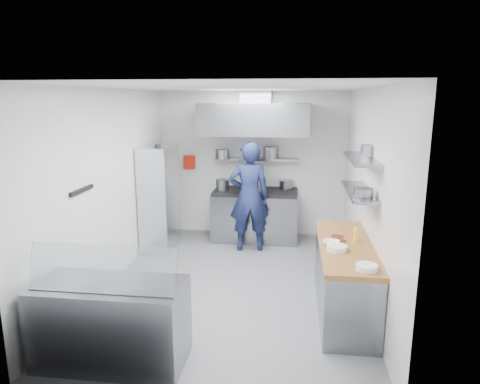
# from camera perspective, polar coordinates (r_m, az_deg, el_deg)

# --- Properties ---
(floor) EXTENTS (5.00, 5.00, 0.00)m
(floor) POSITION_cam_1_polar(r_m,az_deg,el_deg) (6.39, -0.71, -12.18)
(floor) COLOR #59595B
(floor) RESTS_ON ground
(ceiling) EXTENTS (5.00, 5.00, 0.00)m
(ceiling) POSITION_cam_1_polar(r_m,az_deg,el_deg) (5.82, -0.78, 13.79)
(ceiling) COLOR silver
(ceiling) RESTS_ON wall_back
(wall_back) EXTENTS (3.60, 2.80, 0.02)m
(wall_back) POSITION_cam_1_polar(r_m,az_deg,el_deg) (8.39, 1.68, 3.77)
(wall_back) COLOR white
(wall_back) RESTS_ON floor
(wall_front) EXTENTS (3.60, 2.80, 0.02)m
(wall_front) POSITION_cam_1_polar(r_m,az_deg,el_deg) (3.59, -6.46, -8.25)
(wall_front) COLOR white
(wall_front) RESTS_ON floor
(wall_left) EXTENTS (2.80, 5.00, 0.02)m
(wall_left) POSITION_cam_1_polar(r_m,az_deg,el_deg) (6.45, -16.78, 0.61)
(wall_left) COLOR white
(wall_left) RESTS_ON floor
(wall_right) EXTENTS (2.80, 5.00, 0.02)m
(wall_right) POSITION_cam_1_polar(r_m,az_deg,el_deg) (5.97, 16.62, -0.30)
(wall_right) COLOR white
(wall_right) RESTS_ON floor
(gas_range) EXTENTS (1.60, 0.80, 0.90)m
(gas_range) POSITION_cam_1_polar(r_m,az_deg,el_deg) (8.19, 2.05, -3.25)
(gas_range) COLOR gray
(gas_range) RESTS_ON floor
(cooktop) EXTENTS (1.57, 0.78, 0.06)m
(cooktop) POSITION_cam_1_polar(r_m,az_deg,el_deg) (8.08, 2.08, 0.03)
(cooktop) COLOR black
(cooktop) RESTS_ON gas_range
(stock_pot_left) EXTENTS (0.25, 0.25, 0.20)m
(stock_pot_left) POSITION_cam_1_polar(r_m,az_deg,el_deg) (8.07, -2.34, 0.96)
(stock_pot_left) COLOR slate
(stock_pot_left) RESTS_ON cooktop
(stock_pot_mid) EXTENTS (0.34, 0.34, 0.24)m
(stock_pot_mid) POSITION_cam_1_polar(r_m,az_deg,el_deg) (7.96, 2.25, 0.95)
(stock_pot_mid) COLOR slate
(stock_pot_mid) RESTS_ON cooktop
(stock_pot_right) EXTENTS (0.26, 0.26, 0.16)m
(stock_pot_right) POSITION_cam_1_polar(r_m,az_deg,el_deg) (8.25, 6.17, 1.02)
(stock_pot_right) COLOR slate
(stock_pot_right) RESTS_ON cooktop
(over_range_shelf) EXTENTS (1.60, 0.30, 0.04)m
(over_range_shelf) POSITION_cam_1_polar(r_m,az_deg,el_deg) (8.21, 2.27, 4.42)
(over_range_shelf) COLOR gray
(over_range_shelf) RESTS_ON wall_back
(shelf_pot_a) EXTENTS (0.26, 0.26, 0.18)m
(shelf_pot_a) POSITION_cam_1_polar(r_m,az_deg,el_deg) (8.05, -2.35, 5.05)
(shelf_pot_a) COLOR slate
(shelf_pot_a) RESTS_ON over_range_shelf
(shelf_pot_b) EXTENTS (0.29, 0.29, 0.22)m
(shelf_pot_b) POSITION_cam_1_polar(r_m,az_deg,el_deg) (8.16, 4.12, 5.27)
(shelf_pot_b) COLOR slate
(shelf_pot_b) RESTS_ON over_range_shelf
(extractor_hood) EXTENTS (1.90, 1.15, 0.55)m
(extractor_hood) POSITION_cam_1_polar(r_m,az_deg,el_deg) (7.72, 2.03, 9.73)
(extractor_hood) COLOR gray
(extractor_hood) RESTS_ON wall_back
(hood_duct) EXTENTS (0.55, 0.55, 0.24)m
(hood_duct) POSITION_cam_1_polar(r_m,az_deg,el_deg) (7.94, 2.21, 12.55)
(hood_duct) COLOR slate
(hood_duct) RESTS_ON extractor_hood
(red_firebox) EXTENTS (0.22, 0.10, 0.26)m
(red_firebox) POSITION_cam_1_polar(r_m,az_deg,el_deg) (8.54, -6.75, 3.98)
(red_firebox) COLOR red
(red_firebox) RESTS_ON wall_back
(chef) EXTENTS (0.78, 0.58, 1.94)m
(chef) POSITION_cam_1_polar(r_m,az_deg,el_deg) (7.49, 1.22, -0.63)
(chef) COLOR #161D44
(chef) RESTS_ON floor
(wire_rack) EXTENTS (0.50, 0.90, 1.85)m
(wire_rack) POSITION_cam_1_polar(r_m,az_deg,el_deg) (7.68, -10.65, -0.86)
(wire_rack) COLOR silver
(wire_rack) RESTS_ON floor
(rack_bin_a) EXTENTS (0.16, 0.19, 0.17)m
(rack_bin_a) POSITION_cam_1_polar(r_m,az_deg,el_deg) (7.44, -11.32, -2.32)
(rack_bin_a) COLOR white
(rack_bin_a) RESTS_ON wire_rack
(rack_bin_b) EXTENTS (0.12, 0.16, 0.14)m
(rack_bin_b) POSITION_cam_1_polar(r_m,az_deg,el_deg) (7.61, -10.77, 1.89)
(rack_bin_b) COLOR yellow
(rack_bin_b) RESTS_ON wire_rack
(rack_jar) EXTENTS (0.10, 0.10, 0.18)m
(rack_jar) POSITION_cam_1_polar(r_m,az_deg,el_deg) (7.39, -10.89, 5.50)
(rack_jar) COLOR black
(rack_jar) RESTS_ON wire_rack
(knife_strip) EXTENTS (0.04, 0.55, 0.05)m
(knife_strip) POSITION_cam_1_polar(r_m,az_deg,el_deg) (5.62, -20.35, 0.23)
(knife_strip) COLOR black
(knife_strip) RESTS_ON wall_left
(prep_counter_base) EXTENTS (0.62, 2.00, 0.84)m
(prep_counter_base) POSITION_cam_1_polar(r_m,az_deg,el_deg) (5.66, 13.69, -11.29)
(prep_counter_base) COLOR gray
(prep_counter_base) RESTS_ON floor
(prep_counter_top) EXTENTS (0.65, 2.04, 0.06)m
(prep_counter_top) POSITION_cam_1_polar(r_m,az_deg,el_deg) (5.50, 13.93, -6.98)
(prep_counter_top) COLOR brown
(prep_counter_top) RESTS_ON prep_counter_base
(plate_stack_a) EXTENTS (0.23, 0.23, 0.06)m
(plate_stack_a) POSITION_cam_1_polar(r_m,az_deg,el_deg) (4.73, 16.52, -9.60)
(plate_stack_a) COLOR white
(plate_stack_a) RESTS_ON prep_counter_top
(plate_stack_b) EXTENTS (0.24, 0.24, 0.06)m
(plate_stack_b) POSITION_cam_1_polar(r_m,az_deg,el_deg) (5.22, 12.79, -7.27)
(plate_stack_b) COLOR white
(plate_stack_b) RESTS_ON prep_counter_top
(copper_pan) EXTENTS (0.16, 0.16, 0.06)m
(copper_pan) POSITION_cam_1_polar(r_m,az_deg,el_deg) (5.56, 12.88, -6.05)
(copper_pan) COLOR #D5663C
(copper_pan) RESTS_ON prep_counter_top
(squeeze_bottle) EXTENTS (0.05, 0.05, 0.18)m
(squeeze_bottle) POSITION_cam_1_polar(r_m,az_deg,el_deg) (5.55, 15.19, -5.55)
(squeeze_bottle) COLOR yellow
(squeeze_bottle) RESTS_ON prep_counter_top
(mixing_bowl) EXTENTS (0.24, 0.24, 0.05)m
(mixing_bowl) POSITION_cam_1_polar(r_m,az_deg,el_deg) (5.39, 12.06, -6.66)
(mixing_bowl) COLOR white
(mixing_bowl) RESTS_ON prep_counter_top
(wall_shelf_lower) EXTENTS (0.30, 1.30, 0.04)m
(wall_shelf_lower) POSITION_cam_1_polar(r_m,az_deg,el_deg) (5.64, 15.55, 0.07)
(wall_shelf_lower) COLOR gray
(wall_shelf_lower) RESTS_ON wall_right
(wall_shelf_upper) EXTENTS (0.30, 1.30, 0.04)m
(wall_shelf_upper) POSITION_cam_1_polar(r_m,az_deg,el_deg) (5.56, 15.80, 4.30)
(wall_shelf_upper) COLOR gray
(wall_shelf_upper) RESTS_ON wall_right
(shelf_pot_c) EXTENTS (0.23, 0.23, 0.10)m
(shelf_pot_c) POSITION_cam_1_polar(r_m,az_deg,el_deg) (5.26, 16.12, -0.05)
(shelf_pot_c) COLOR slate
(shelf_pot_c) RESTS_ON wall_shelf_lower
(shelf_pot_d) EXTENTS (0.28, 0.28, 0.14)m
(shelf_pot_d) POSITION_cam_1_polar(r_m,az_deg,el_deg) (5.74, 17.16, 5.36)
(shelf_pot_d) COLOR slate
(shelf_pot_d) RESTS_ON wall_shelf_upper
(display_case) EXTENTS (1.50, 0.70, 0.85)m
(display_case) POSITION_cam_1_polar(r_m,az_deg,el_deg) (4.73, -16.77, -16.37)
(display_case) COLOR gray
(display_case) RESTS_ON floor
(display_glass) EXTENTS (1.47, 0.19, 0.42)m
(display_glass) POSITION_cam_1_polar(r_m,az_deg,el_deg) (4.36, -17.95, -9.62)
(display_glass) COLOR silver
(display_glass) RESTS_ON display_case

